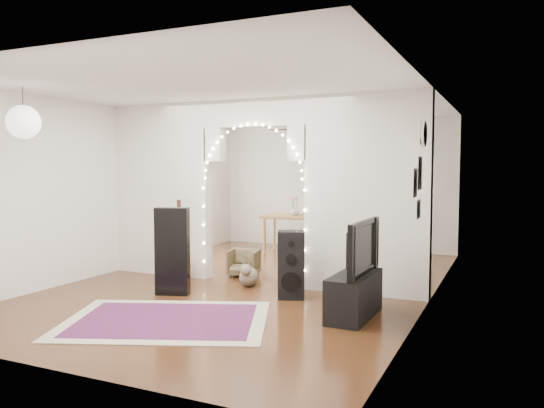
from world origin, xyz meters
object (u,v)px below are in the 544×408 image
at_px(bookcase, 338,216).
at_px(dining_table, 294,219).
at_px(acoustic_guitar, 179,250).
at_px(dining_chair_right, 244,263).
at_px(media_console, 354,296).
at_px(floor_speaker, 291,265).
at_px(dining_chair_left, 315,247).

height_order(bookcase, dining_table, bookcase).
bearing_deg(acoustic_guitar, dining_chair_right, 52.52).
bearing_deg(media_console, acoustic_guitar, 164.65).
distance_m(acoustic_guitar, floor_speaker, 2.04).
height_order(media_console, dining_chair_left, dining_chair_left).
relative_size(floor_speaker, dining_chair_right, 1.90).
xyz_separation_m(bookcase, dining_table, (-0.68, -0.72, -0.03)).
relative_size(acoustic_guitar, media_console, 1.03).
bearing_deg(media_console, dining_chair_right, 147.12).
bearing_deg(dining_table, acoustic_guitar, -108.96).
height_order(media_console, bookcase, bookcase).
xyz_separation_m(bookcase, dining_chair_left, (0.03, -1.48, -0.44)).
bearing_deg(dining_chair_left, bookcase, 73.74).
xyz_separation_m(floor_speaker, dining_chair_right, (-1.21, 0.98, -0.23)).
bearing_deg(dining_table, floor_speaker, -75.11).
distance_m(floor_speaker, media_console, 1.14).
xyz_separation_m(floor_speaker, bookcase, (-0.66, 4.13, 0.28)).
bearing_deg(dining_chair_left, floor_speaker, -94.22).
height_order(acoustic_guitar, dining_table, acoustic_guitar).
relative_size(media_console, bookcase, 0.70).
xyz_separation_m(acoustic_guitar, dining_chair_right, (0.79, 0.60, -0.24)).
distance_m(media_console, dining_chair_left, 3.56).
distance_m(bookcase, dining_chair_left, 1.55).
bearing_deg(dining_table, media_console, -65.89).
distance_m(floor_speaker, bookcase, 4.19).
height_order(acoustic_guitar, floor_speaker, acoustic_guitar).
bearing_deg(dining_table, dining_chair_right, -93.55).
bearing_deg(bookcase, dining_chair_right, -91.73).
distance_m(media_console, dining_table, 4.59).
height_order(acoustic_guitar, media_console, acoustic_guitar).
bearing_deg(dining_chair_right, dining_table, 81.35).
xyz_separation_m(acoustic_guitar, dining_table, (0.67, 3.03, 0.23)).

